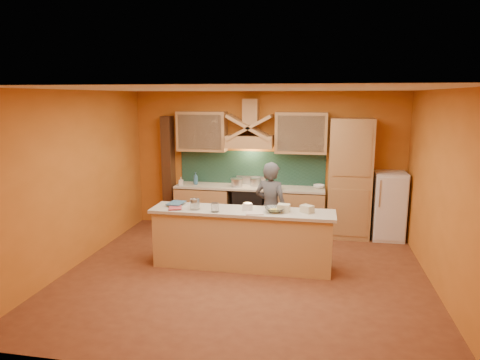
% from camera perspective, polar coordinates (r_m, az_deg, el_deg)
% --- Properties ---
extents(floor, '(5.50, 5.00, 0.01)m').
position_cam_1_polar(floor, '(6.75, 0.65, -12.48)').
color(floor, brown).
rests_on(floor, ground).
extents(ceiling, '(5.50, 5.00, 0.01)m').
position_cam_1_polar(ceiling, '(6.19, 0.70, 12.04)').
color(ceiling, white).
rests_on(ceiling, wall_back).
extents(wall_back, '(5.50, 0.02, 2.80)m').
position_cam_1_polar(wall_back, '(8.75, 3.52, 2.54)').
color(wall_back, orange).
rests_on(wall_back, floor).
extents(wall_front, '(5.50, 0.02, 2.80)m').
position_cam_1_polar(wall_front, '(3.97, -5.67, -8.06)').
color(wall_front, orange).
rests_on(wall_front, floor).
extents(wall_left, '(0.02, 5.00, 2.80)m').
position_cam_1_polar(wall_left, '(7.31, -21.08, 0.11)').
color(wall_left, orange).
rests_on(wall_left, floor).
extents(wall_right, '(0.02, 5.00, 2.80)m').
position_cam_1_polar(wall_right, '(6.45, 25.51, -1.61)').
color(wall_right, orange).
rests_on(wall_right, floor).
extents(base_cabinet_left, '(1.10, 0.60, 0.86)m').
position_cam_1_polar(base_cabinet_left, '(8.90, -4.82, -3.71)').
color(base_cabinet_left, tan).
rests_on(base_cabinet_left, floor).
extents(base_cabinet_right, '(1.10, 0.60, 0.86)m').
position_cam_1_polar(base_cabinet_right, '(8.61, 7.50, -4.29)').
color(base_cabinet_right, tan).
rests_on(base_cabinet_right, floor).
extents(counter_top, '(3.00, 0.62, 0.04)m').
position_cam_1_polar(counter_top, '(8.59, 1.24, -0.99)').
color(counter_top, beige).
rests_on(counter_top, base_cabinet_left).
extents(stove, '(0.60, 0.58, 0.90)m').
position_cam_1_polar(stove, '(8.70, 1.23, -3.89)').
color(stove, black).
rests_on(stove, floor).
extents(backsplash, '(3.00, 0.03, 0.70)m').
position_cam_1_polar(backsplash, '(8.81, 1.56, 1.62)').
color(backsplash, '#1B3B30').
rests_on(backsplash, wall_back).
extents(range_hood, '(0.92, 0.50, 0.24)m').
position_cam_1_polar(range_hood, '(8.50, 1.32, 5.16)').
color(range_hood, tan).
rests_on(range_hood, wall_back).
extents(hood_chimney, '(0.30, 0.30, 0.50)m').
position_cam_1_polar(hood_chimney, '(8.56, 1.45, 9.09)').
color(hood_chimney, tan).
rests_on(hood_chimney, wall_back).
extents(upper_cabinet_left, '(1.00, 0.35, 0.80)m').
position_cam_1_polar(upper_cabinet_left, '(8.77, -5.09, 6.48)').
color(upper_cabinet_left, tan).
rests_on(upper_cabinet_left, wall_back).
extents(upper_cabinet_right, '(1.00, 0.35, 0.80)m').
position_cam_1_polar(upper_cabinet_right, '(8.45, 8.16, 6.24)').
color(upper_cabinet_right, tan).
rests_on(upper_cabinet_right, wall_back).
extents(pantry_column, '(0.80, 0.60, 2.30)m').
position_cam_1_polar(pantry_column, '(8.45, 14.40, 0.19)').
color(pantry_column, tan).
rests_on(pantry_column, floor).
extents(fridge, '(0.58, 0.60, 1.30)m').
position_cam_1_polar(fridge, '(8.64, 19.21, -3.25)').
color(fridge, white).
rests_on(fridge, floor).
extents(trim_column_left, '(0.20, 0.30, 2.30)m').
position_cam_1_polar(trim_column_left, '(9.13, -9.49, 1.18)').
color(trim_column_left, '#472816').
rests_on(trim_column_left, floor).
extents(island_body, '(2.80, 0.55, 0.88)m').
position_cam_1_polar(island_body, '(6.88, 0.27, -8.07)').
color(island_body, '#DDB071').
rests_on(island_body, floor).
extents(island_top, '(2.90, 0.62, 0.05)m').
position_cam_1_polar(island_top, '(6.74, 0.27, -4.21)').
color(island_top, beige).
rests_on(island_top, island_body).
extents(person, '(0.69, 0.56, 1.62)m').
position_cam_1_polar(person, '(7.37, 4.12, -3.80)').
color(person, '#4C4C51').
rests_on(person, floor).
extents(pot_large, '(0.28, 0.28, 0.17)m').
position_cam_1_polar(pot_large, '(8.58, -0.44, -0.43)').
color(pot_large, silver).
rests_on(pot_large, stove).
extents(pot_small, '(0.22, 0.22, 0.15)m').
position_cam_1_polar(pot_small, '(8.64, 2.07, -0.41)').
color(pot_small, silver).
rests_on(pot_small, stove).
extents(soap_bottle_a, '(0.08, 0.08, 0.17)m').
position_cam_1_polar(soap_bottle_a, '(8.75, -7.88, -0.17)').
color(soap_bottle_a, white).
rests_on(soap_bottle_a, counter_top).
extents(soap_bottle_b, '(0.14, 0.14, 0.25)m').
position_cam_1_polar(soap_bottle_b, '(8.80, -5.94, 0.21)').
color(soap_bottle_b, teal).
rests_on(soap_bottle_b, counter_top).
extents(bowl_back, '(0.26, 0.26, 0.07)m').
position_cam_1_polar(bowl_back, '(8.57, 10.47, -0.85)').
color(bowl_back, white).
rests_on(bowl_back, counter_top).
extents(dish_rack, '(0.33, 0.28, 0.11)m').
position_cam_1_polar(dish_rack, '(8.39, 4.36, -0.80)').
color(dish_rack, silver).
rests_on(dish_rack, counter_top).
extents(book_lower, '(0.28, 0.32, 0.03)m').
position_cam_1_polar(book_lower, '(6.88, -9.49, -3.71)').
color(book_lower, '#AF3E45').
rests_on(book_lower, island_top).
extents(book_upper, '(0.26, 0.34, 0.02)m').
position_cam_1_polar(book_upper, '(7.13, -9.37, -3.01)').
color(book_upper, '#39617E').
rests_on(book_upper, island_top).
extents(jar_large, '(0.17, 0.17, 0.17)m').
position_cam_1_polar(jar_large, '(6.77, -6.04, -3.23)').
color(jar_large, silver).
rests_on(jar_large, island_top).
extents(jar_small, '(0.16, 0.16, 0.14)m').
position_cam_1_polar(jar_small, '(6.62, -3.36, -3.68)').
color(jar_small, silver).
rests_on(jar_small, island_top).
extents(kitchen_scale, '(0.16, 0.16, 0.10)m').
position_cam_1_polar(kitchen_scale, '(6.69, 1.00, -3.66)').
color(kitchen_scale, white).
rests_on(kitchen_scale, island_top).
extents(mixing_bowl, '(0.34, 0.34, 0.07)m').
position_cam_1_polar(mixing_bowl, '(6.62, 4.66, -3.97)').
color(mixing_bowl, silver).
rests_on(mixing_bowl, island_top).
extents(cloth, '(0.30, 0.25, 0.02)m').
position_cam_1_polar(cloth, '(6.52, 1.97, -4.44)').
color(cloth, beige).
rests_on(cloth, island_top).
extents(grocery_bag_a, '(0.20, 0.17, 0.12)m').
position_cam_1_polar(grocery_bag_a, '(6.64, 5.84, -3.73)').
color(grocery_bag_a, '#EBE9C2').
rests_on(grocery_bag_a, island_top).
extents(grocery_bag_b, '(0.23, 0.22, 0.11)m').
position_cam_1_polar(grocery_bag_b, '(6.65, 8.93, -3.83)').
color(grocery_bag_b, beige).
rests_on(grocery_bag_b, island_top).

